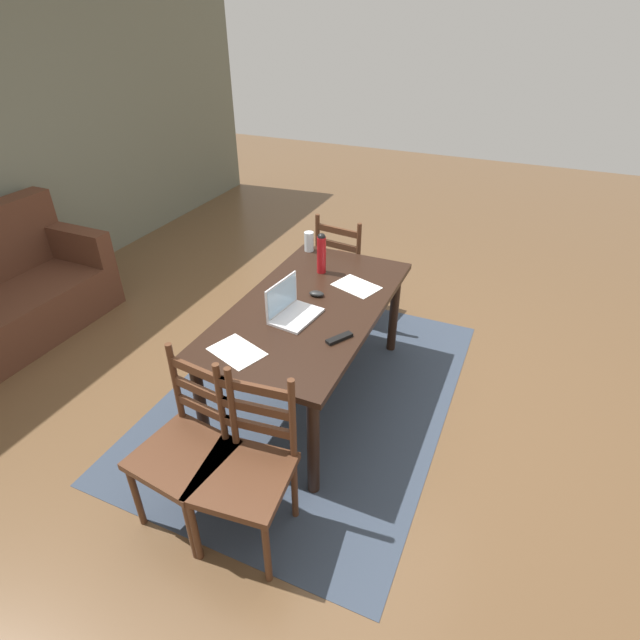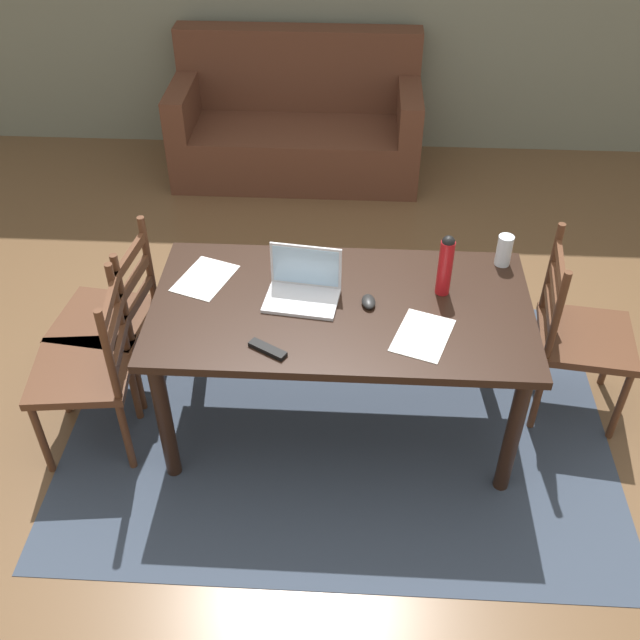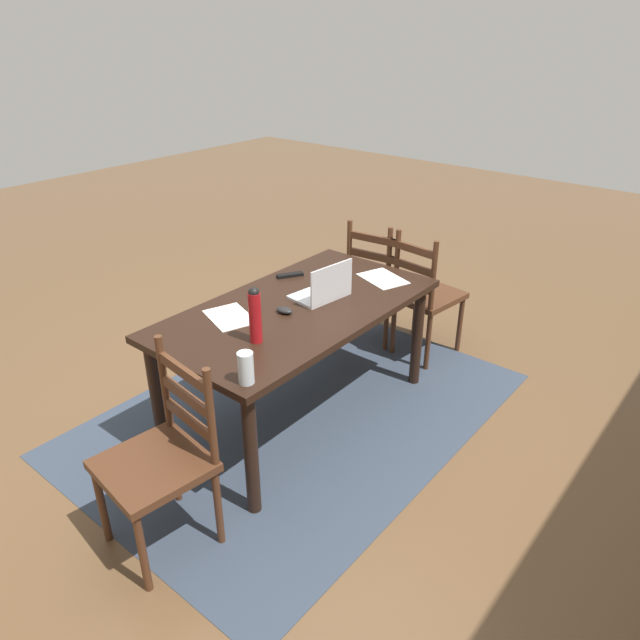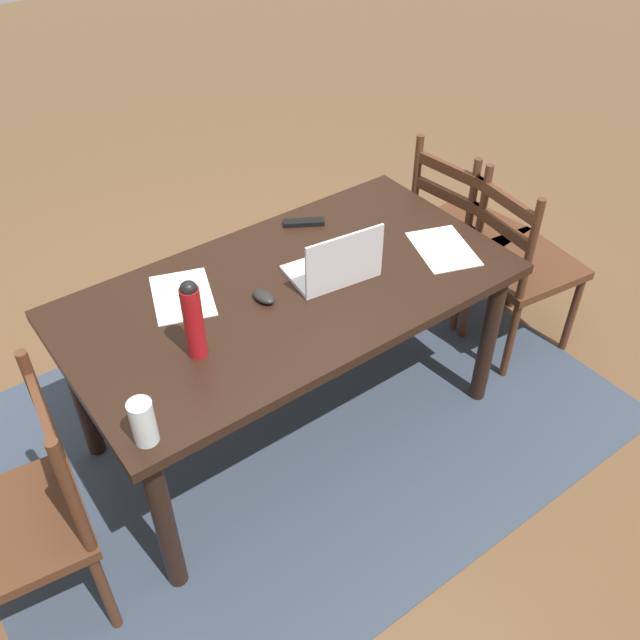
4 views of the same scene
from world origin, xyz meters
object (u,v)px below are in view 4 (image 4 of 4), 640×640
object	(u,v)px
computer_mouse	(264,296)
tv_remote	(304,222)
drinking_glass	(143,422)
water_bottle	(193,318)
laptop	(336,266)
chair_left_near	(462,232)
chair_left_far	(517,265)
dining_table	(291,306)
chair_right_far	(24,522)

from	to	relation	value
computer_mouse	tv_remote	world-z (taller)	computer_mouse
drinking_glass	computer_mouse	bearing A→B (deg)	-151.21
water_bottle	laptop	bearing A→B (deg)	-174.57
chair_left_near	water_bottle	world-z (taller)	water_bottle
chair_left_near	laptop	distance (m)	1.04
chair_left_far	drinking_glass	bearing A→B (deg)	5.46
dining_table	water_bottle	bearing A→B (deg)	14.57
laptop	computer_mouse	bearing A→B (deg)	-9.90
laptop	drinking_glass	size ratio (longest dim) A/B	2.26
dining_table	chair_left_near	bearing A→B (deg)	-171.27
chair_left_near	chair_left_far	distance (m)	0.35
dining_table	tv_remote	bearing A→B (deg)	-132.28
dining_table	computer_mouse	world-z (taller)	computer_mouse
chair_left_far	computer_mouse	xyz separation A→B (m)	(1.25, -0.17, 0.30)
laptop	tv_remote	size ratio (longest dim) A/B	2.03
chair_right_far	chair_left_near	bearing A→B (deg)	-171.03
laptop	tv_remote	bearing A→B (deg)	-107.64
computer_mouse	drinking_glass	bearing A→B (deg)	21.47
tv_remote	drinking_glass	bearing A→B (deg)	-26.18
chair_left_near	tv_remote	distance (m)	0.90
chair_left_far	water_bottle	size ratio (longest dim) A/B	3.18
dining_table	drinking_glass	bearing A→B (deg)	25.26
chair_left_far	tv_remote	world-z (taller)	chair_left_far
chair_right_far	drinking_glass	distance (m)	0.55
dining_table	computer_mouse	bearing A→B (deg)	3.44
chair_right_far	computer_mouse	world-z (taller)	chair_right_far
chair_left_near	chair_left_far	world-z (taller)	same
computer_mouse	tv_remote	bearing A→B (deg)	-148.71
laptop	water_bottle	size ratio (longest dim) A/B	1.16
drinking_glass	computer_mouse	size ratio (longest dim) A/B	1.53
chair_right_far	tv_remote	xyz separation A→B (m)	(-1.42, -0.50, 0.29)
dining_table	chair_left_far	distance (m)	1.16
chair_left_near	water_bottle	bearing A→B (deg)	10.42
chair_left_far	drinking_glass	world-z (taller)	chair_left_far
laptop	drinking_glass	world-z (taller)	laptop
dining_table	drinking_glass	xyz separation A→B (m)	(0.75, 0.35, 0.17)
computer_mouse	laptop	bearing A→B (deg)	162.78
computer_mouse	water_bottle	bearing A→B (deg)	11.03
water_bottle	computer_mouse	bearing A→B (deg)	-161.64
chair_right_far	water_bottle	world-z (taller)	water_bottle
drinking_glass	tv_remote	xyz separation A→B (m)	(-1.04, -0.67, -0.07)
dining_table	drinking_glass	size ratio (longest dim) A/B	11.02
water_bottle	tv_remote	bearing A→B (deg)	-149.44
laptop	computer_mouse	distance (m)	0.30
dining_table	chair_left_near	size ratio (longest dim) A/B	1.77
chair_right_far	chair_left_far	xyz separation A→B (m)	(-2.26, -0.01, 0.00)
drinking_glass	tv_remote	world-z (taller)	drinking_glass
chair_left_near	computer_mouse	xyz separation A→B (m)	(1.25, 0.18, 0.30)
chair_left_near	chair_left_far	size ratio (longest dim) A/B	1.00
laptop	tv_remote	distance (m)	0.40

